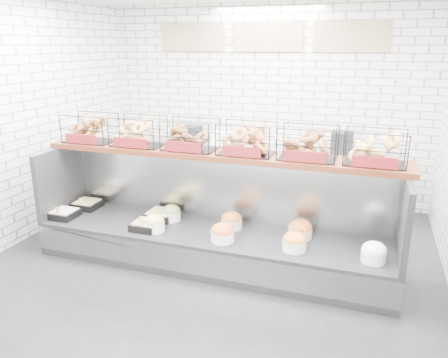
% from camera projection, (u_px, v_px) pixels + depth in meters
% --- Properties ---
extents(ground, '(5.50, 5.50, 0.00)m').
position_uv_depth(ground, '(202.00, 275.00, 4.73)').
color(ground, black).
rests_on(ground, ground).
extents(room_shell, '(5.02, 5.51, 3.01)m').
position_uv_depth(room_shell, '(220.00, 77.00, 4.67)').
color(room_shell, silver).
rests_on(room_shell, ground).
extents(display_case, '(4.00, 0.90, 1.20)m').
position_uv_depth(display_case, '(213.00, 235.00, 4.95)').
color(display_case, black).
rests_on(display_case, ground).
extents(bagel_shelf, '(4.10, 0.50, 0.40)m').
position_uv_depth(bagel_shelf, '(218.00, 140.00, 4.79)').
color(bagel_shelf, '#451A0E').
rests_on(bagel_shelf, display_case).
extents(prep_counter, '(4.00, 0.60, 1.20)m').
position_uv_depth(prep_counter, '(259.00, 174.00, 6.79)').
color(prep_counter, '#93969B').
rests_on(prep_counter, ground).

